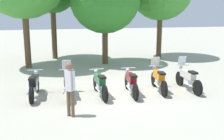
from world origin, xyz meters
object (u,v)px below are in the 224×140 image
motorcycle_0 (34,85)px  motorcycle_2 (100,83)px  motorcycle_1 (67,84)px  motorcycle_3 (131,82)px  person_0 (70,85)px  motorcycle_5 (188,78)px  motorcycle_4 (159,79)px

motorcycle_0 → motorcycle_2: size_ratio=1.00×
motorcycle_1 → motorcycle_3: 2.57m
motorcycle_0 → person_0: bearing=-147.0°
motorcycle_3 → motorcycle_5: bearing=-85.6°
motorcycle_4 → motorcycle_2: bearing=99.1°
motorcycle_0 → motorcycle_5: 6.39m
motorcycle_4 → motorcycle_0: bearing=93.5°
motorcycle_0 → motorcycle_2: same height
motorcycle_0 → motorcycle_4: (5.09, -0.37, 0.01)m
motorcycle_4 → motorcycle_5: same height
motorcycle_2 → motorcycle_5: 3.82m
motorcycle_1 → person_0: (-0.07, -2.14, 0.54)m
motorcycle_3 → person_0: 3.23m
motorcycle_2 → motorcycle_5: motorcycle_5 is taller
motorcycle_1 → motorcycle_4: 3.83m
motorcycle_1 → motorcycle_4: (3.82, -0.17, 0.00)m
motorcycle_0 → motorcycle_3: bearing=-92.0°
motorcycle_5 → motorcycle_4: bearing=82.8°
motorcycle_2 → motorcycle_4: (2.55, 0.06, 0.01)m
motorcycle_2 → person_0: 2.39m
motorcycle_1 → motorcycle_2: motorcycle_1 is taller
motorcycle_2 → motorcycle_4: bearing=-90.7°
motorcycle_3 → motorcycle_4: size_ratio=1.00×
motorcycle_4 → motorcycle_5: size_ratio=1.00×
motorcycle_0 → motorcycle_3: same height
motorcycle_0 → motorcycle_1: bearing=-93.0°
motorcycle_2 → person_0: size_ratio=1.23×
motorcycle_2 → motorcycle_3: 1.28m
motorcycle_1 → motorcycle_3: motorcycle_1 is taller
motorcycle_1 → motorcycle_2: 1.29m
motorcycle_1 → motorcycle_5: size_ratio=1.00×
motorcycle_2 → motorcycle_1: bearing=77.5°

